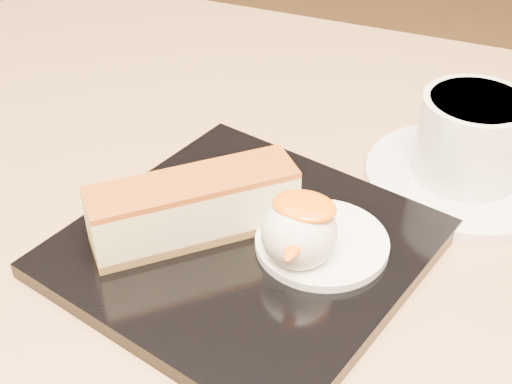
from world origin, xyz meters
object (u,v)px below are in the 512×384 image
at_px(dessert_plate, 245,248).
at_px(table, 194,376).
at_px(cheesecake, 194,207).
at_px(coffee_cup, 474,136).
at_px(ice_cream_scoop, 299,232).
at_px(saucer, 462,178).

bearing_deg(dessert_plate, table, 178.08).
xyz_separation_m(table, dessert_plate, (0.05, -0.00, 0.16)).
xyz_separation_m(cheesecake, coffee_cup, (0.16, 0.15, 0.01)).
bearing_deg(table, dessert_plate, -1.92).
relative_size(cheesecake, ice_cream_scoop, 2.58).
height_order(cheesecake, ice_cream_scoop, ice_cream_scoop).
distance_m(dessert_plate, cheesecake, 0.05).
distance_m(cheesecake, coffee_cup, 0.22).
height_order(dessert_plate, saucer, dessert_plate).
height_order(ice_cream_scoop, coffee_cup, coffee_cup).
relative_size(cheesecake, coffee_cup, 1.21).
height_order(cheesecake, coffee_cup, coffee_cup).
distance_m(ice_cream_scoop, saucer, 0.17).
bearing_deg(coffee_cup, table, -156.53).
bearing_deg(coffee_cup, ice_cream_scoop, -135.67).
xyz_separation_m(ice_cream_scoop, saucer, (0.08, 0.15, -0.03)).
bearing_deg(cheesecake, dessert_plate, -35.41).
height_order(table, cheesecake, cheesecake).
xyz_separation_m(dessert_plate, cheesecake, (-0.04, -0.01, 0.03)).
bearing_deg(ice_cream_scoop, dessert_plate, 172.87).
bearing_deg(dessert_plate, cheesecake, -171.87).
height_order(table, ice_cream_scoop, ice_cream_scoop).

